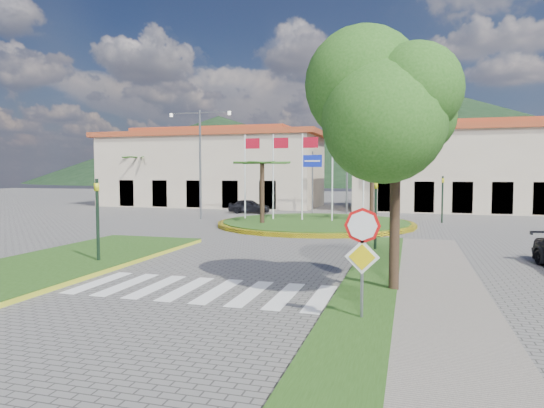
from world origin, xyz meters
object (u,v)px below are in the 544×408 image
(car_dark_a, at_px, (249,206))
(car_dark_b, at_px, (415,206))
(stop_sign, at_px, (362,246))
(deciduous_tree, at_px, (397,109))
(roundabout_island, at_px, (315,223))
(white_van, at_px, (234,202))

(car_dark_a, bearing_deg, car_dark_b, -79.68)
(stop_sign, relative_size, deciduous_tree, 0.39)
(deciduous_tree, relative_size, car_dark_b, 1.96)
(car_dark_b, bearing_deg, deciduous_tree, -168.66)
(roundabout_island, distance_m, car_dark_a, 10.79)
(roundabout_island, bearing_deg, car_dark_b, 63.40)
(car_dark_a, height_order, car_dark_b, car_dark_a)
(car_dark_b, bearing_deg, white_van, 102.82)
(roundabout_island, bearing_deg, stop_sign, -76.27)
(stop_sign, height_order, white_van, stop_sign)
(roundabout_island, relative_size, deciduous_tree, 1.87)
(white_van, bearing_deg, deciduous_tree, -158.58)
(deciduous_tree, distance_m, car_dark_b, 30.01)
(car_dark_a, bearing_deg, stop_sign, -165.18)
(stop_sign, distance_m, car_dark_b, 32.73)
(deciduous_tree, distance_m, white_van, 33.95)
(stop_sign, relative_size, white_van, 0.62)
(deciduous_tree, height_order, car_dark_a, deciduous_tree)
(car_dark_a, bearing_deg, white_van, 24.99)
(stop_sign, bearing_deg, roundabout_island, 103.73)
(white_van, bearing_deg, stop_sign, -161.69)
(roundabout_island, xyz_separation_m, stop_sign, (4.90, -20.04, 1.62))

